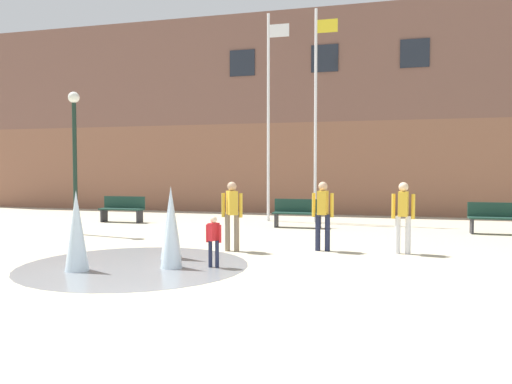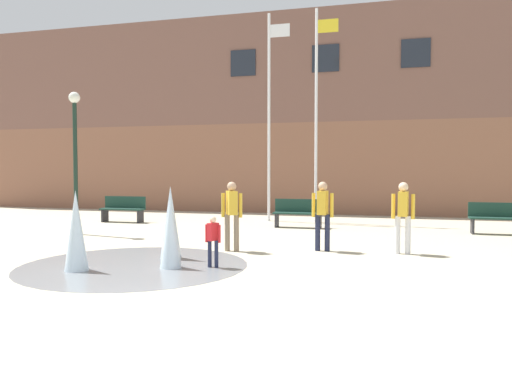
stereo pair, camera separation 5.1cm
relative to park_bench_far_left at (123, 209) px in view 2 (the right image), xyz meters
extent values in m
plane|color=#BCB299|center=(6.51, -10.34, -0.48)|extent=(100.00, 100.00, 0.00)
cube|color=brown|center=(6.51, 7.80, 1.43)|extent=(36.00, 6.00, 3.82)
cube|color=brown|center=(6.51, 7.80, 5.67)|extent=(36.00, 6.00, 4.66)
cube|color=#1E232D|center=(3.01, 4.78, 5.90)|extent=(1.10, 0.06, 1.10)
cube|color=#1E232D|center=(6.51, 4.78, 5.90)|extent=(1.10, 0.06, 1.10)
cube|color=#1E232D|center=(10.01, 4.78, 5.90)|extent=(1.10, 0.06, 1.10)
cylinder|color=gray|center=(4.31, -7.03, -0.48)|extent=(4.42, 4.42, 0.01)
cone|color=silver|center=(3.54, -7.78, 0.27)|extent=(0.44, 0.44, 1.50)
cone|color=silver|center=(5.11, -7.09, 0.20)|extent=(0.42, 0.42, 1.36)
cone|color=silver|center=(4.69, -6.17, 0.28)|extent=(0.44, 0.44, 1.53)
cube|color=#28282D|center=(-0.70, -0.06, -0.26)|extent=(0.06, 0.40, 0.44)
cube|color=#28282D|center=(0.70, -0.06, -0.26)|extent=(0.06, 0.40, 0.44)
cube|color=#19382D|center=(0.00, -0.06, -0.01)|extent=(1.60, 0.44, 0.05)
cube|color=#19382D|center=(0.00, 0.14, 0.22)|extent=(1.60, 0.04, 0.42)
cube|color=#28282D|center=(5.58, -0.06, -0.26)|extent=(0.06, 0.40, 0.44)
cube|color=#28282D|center=(6.98, -0.06, -0.26)|extent=(0.06, 0.40, 0.44)
cube|color=#19382D|center=(6.28, -0.06, -0.01)|extent=(1.60, 0.44, 0.05)
cube|color=#19382D|center=(6.28, 0.14, 0.22)|extent=(1.60, 0.04, 0.42)
cube|color=#28282D|center=(11.44, -0.19, -0.26)|extent=(0.06, 0.40, 0.44)
cube|color=#19382D|center=(12.14, -0.19, -0.01)|extent=(1.60, 0.44, 0.05)
cube|color=#19382D|center=(12.14, 0.01, 0.22)|extent=(1.60, 0.04, 0.42)
cylinder|color=#1E233D|center=(7.52, -4.36, -0.06)|extent=(0.12, 0.12, 0.84)
cylinder|color=#1E233D|center=(7.74, -4.36, -0.06)|extent=(0.12, 0.12, 0.84)
cube|color=gold|center=(7.63, -4.36, 0.63)|extent=(0.23, 0.35, 0.54)
sphere|color=tan|center=(7.63, -4.36, 1.01)|extent=(0.21, 0.21, 0.21)
cylinder|color=gold|center=(7.42, -4.36, 0.58)|extent=(0.08, 0.08, 0.55)
cylinder|color=gold|center=(7.84, -4.36, 0.58)|extent=(0.08, 0.08, 0.55)
cylinder|color=#89755B|center=(5.52, -4.93, -0.06)|extent=(0.12, 0.12, 0.84)
cylinder|color=#89755B|center=(5.74, -4.93, -0.06)|extent=(0.12, 0.12, 0.84)
cube|color=gold|center=(5.63, -4.93, 0.63)|extent=(0.35, 0.39, 0.54)
sphere|color=tan|center=(5.63, -4.93, 1.01)|extent=(0.21, 0.21, 0.21)
cylinder|color=gold|center=(5.42, -4.93, 0.58)|extent=(0.08, 0.08, 0.55)
cylinder|color=gold|center=(5.84, -4.93, 0.58)|extent=(0.08, 0.08, 0.55)
cylinder|color=#1E233D|center=(5.81, -6.84, -0.22)|extent=(0.07, 0.07, 0.52)
cylinder|color=#1E233D|center=(5.94, -6.84, -0.22)|extent=(0.07, 0.07, 0.52)
cube|color=red|center=(5.88, -6.84, 0.21)|extent=(0.20, 0.24, 0.33)
sphere|color=beige|center=(5.88, -6.84, 0.44)|extent=(0.13, 0.13, 0.13)
cylinder|color=red|center=(5.74, -6.84, 0.17)|extent=(0.05, 0.05, 0.34)
cylinder|color=red|center=(6.01, -6.84, 0.17)|extent=(0.05, 0.05, 0.34)
cylinder|color=silver|center=(9.29, -4.30, -0.06)|extent=(0.12, 0.12, 0.84)
cylinder|color=silver|center=(9.51, -4.30, -0.06)|extent=(0.12, 0.12, 0.84)
cube|color=gold|center=(9.40, -4.30, 0.63)|extent=(0.24, 0.36, 0.54)
sphere|color=beige|center=(9.40, -4.30, 1.01)|extent=(0.21, 0.21, 0.21)
cylinder|color=gold|center=(9.19, -4.30, 0.58)|extent=(0.08, 0.08, 0.55)
cylinder|color=gold|center=(9.61, -4.30, 0.58)|extent=(0.08, 0.08, 0.55)
cylinder|color=silver|center=(4.88, 1.76, 3.23)|extent=(0.10, 0.10, 7.41)
cube|color=silver|center=(5.28, 1.76, 6.31)|extent=(0.70, 0.02, 0.45)
cylinder|color=silver|center=(6.58, 1.76, 3.25)|extent=(0.10, 0.10, 7.45)
cube|color=yellow|center=(6.98, 1.76, 6.34)|extent=(0.70, 0.02, 0.45)
cylinder|color=#192D23|center=(0.38, -3.27, 1.40)|extent=(0.12, 0.12, 3.76)
sphere|color=white|center=(0.38, -3.27, 3.44)|extent=(0.32, 0.32, 0.32)
camera|label=1|loc=(9.09, -15.75, 1.40)|focal=35.00mm
camera|label=2|loc=(9.14, -15.74, 1.40)|focal=35.00mm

